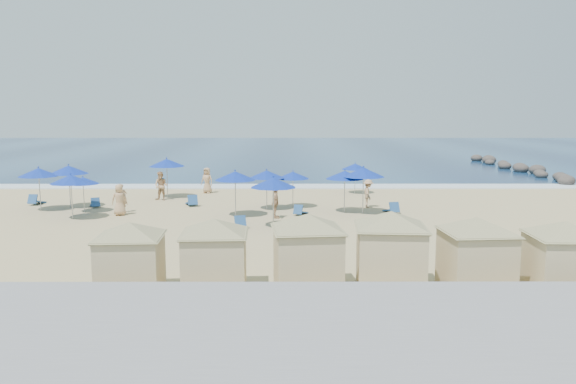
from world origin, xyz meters
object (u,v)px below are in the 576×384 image
Objects in this scene: umbrella_2 at (69,170)px; beachgoer_5 at (119,200)px; umbrella_6 at (273,183)px; umbrella_7 at (267,174)px; beachgoer_0 at (122,198)px; cabana_2 at (308,243)px; umbrella_11 at (363,172)px; umbrella_5 at (235,176)px; umbrella_4 at (167,163)px; trash_bin at (221,244)px; cabana_0 at (130,250)px; cabana_3 at (391,241)px; cabana_4 at (476,245)px; umbrella_3 at (71,179)px; beachgoer_3 at (368,194)px; umbrella_10 at (345,175)px; beachgoer_2 at (275,203)px; umbrella_0 at (39,172)px; umbrella_1 at (83,181)px; umbrella_8 at (293,175)px; umbrella_9 at (355,167)px; cabana_1 at (215,246)px; beachgoer_4 at (207,180)px; cabana_5 at (564,249)px; beachgoer_1 at (161,186)px; rock_jetty at (527,169)px.

umbrella_2 reaches higher than beachgoer_5.
umbrella_7 is at bearing 95.61° from umbrella_6.
beachgoer_5 reaches higher than beachgoer_0.
cabana_2 reaches higher than umbrella_11.
umbrella_7 is at bearing 52.79° from umbrella_5.
umbrella_5 is 1.57× the size of beachgoer_0.
trash_bin is at bearing -70.73° from umbrella_4.
cabana_0 is 1.57× the size of umbrella_6.
cabana_3 is 2.65m from cabana_4.
umbrella_4 reaches higher than umbrella_3.
beachgoer_3 is (9.60, 16.03, -0.61)m from cabana_0.
umbrella_11 reaches higher than umbrella_10.
umbrella_11 is at bearing -26.22° from umbrella_4.
umbrella_6 is 1.53× the size of beachgoer_2.
umbrella_6 is at bearing 68.00° from cabana_0.
cabana_2 is 20.89m from umbrella_0.
umbrella_1 is 0.94× the size of umbrella_8.
umbrella_4 is at bearing -171.81° from umbrella_9.
umbrella_0 is at bearing 121.80° from cabana_0.
umbrella_10 is 1.42× the size of beachgoer_5.
cabana_1 is 2.47× the size of beachgoer_3.
beachgoer_2 is (-4.84, -1.33, -1.48)m from umbrella_11.
umbrella_3 is at bearing -67.48° from umbrella_2.
umbrella_2 is 3.86m from umbrella_3.
beachgoer_0 reaches higher than trash_bin.
cabana_1 is at bearing -179.47° from cabana_4.
beachgoer_4 is at bearing 134.84° from umbrella_8.
cabana_5 is 2.49× the size of beachgoer_2.
trash_bin is at bearing 66.01° from cabana_0.
umbrella_7 is at bearing -132.43° from umbrella_9.
umbrella_2 reaches higher than beachgoer_0.
trash_bin is 0.34× the size of umbrella_0.
umbrella_10 reaches higher than umbrella_9.
umbrella_9 reaches higher than beachgoer_1.
umbrella_1 reaches higher than rock_jetty.
rock_jetty is at bearing 36.43° from umbrella_9.
umbrella_6 is (-6.56, 9.93, 0.71)m from cabana_4.
beachgoer_4 is (5.88, 7.52, -0.91)m from umbrella_1.
umbrella_3 is 11.20m from beachgoer_4.
umbrella_5 reaches higher than umbrella_1.
cabana_2 is at bearing 178.62° from beachgoer_2.
beachgoer_5 is (-3.58, -8.51, -0.03)m from beachgoer_4.
umbrella_11 is (15.57, 1.51, 0.20)m from umbrella_3.
umbrella_11 reaches higher than umbrella_0.
umbrella_7 is at bearing 106.58° from cabana_3.
umbrella_2 is 12.76m from beachgoer_2.
rock_jetty is 28.62m from umbrella_8.
umbrella_5 is 1.00× the size of umbrella_6.
beachgoer_1 is 1.04× the size of beachgoer_4.
cabana_2 is (5.44, 0.38, 0.12)m from cabana_0.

